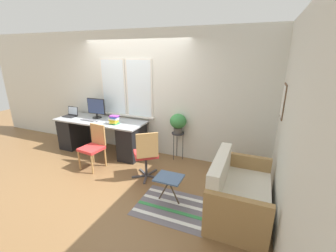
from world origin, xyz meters
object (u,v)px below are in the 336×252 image
(keyboard, at_px, (88,120))
(folding_stool, at_px, (169,180))
(plant_stand, at_px, (178,136))
(book_stack, at_px, (114,120))
(monitor, at_px, (96,108))
(potted_plant, at_px, (178,122))
(couch_loveseat, at_px, (237,195))
(desk_chair_wooden, at_px, (94,146))
(office_chair_swivel, at_px, (146,154))
(laptop, at_px, (71,114))
(mouse, at_px, (97,121))

(keyboard, xyz_separation_m, folding_stool, (2.40, -1.05, -0.38))
(plant_stand, distance_m, folding_stool, 1.54)
(keyboard, relative_size, book_stack, 1.58)
(monitor, relative_size, potted_plant, 1.15)
(couch_loveseat, bearing_deg, monitor, 71.12)
(book_stack, height_order, desk_chair_wooden, book_stack)
(folding_stool, bearing_deg, keyboard, 156.46)
(keyboard, bearing_deg, office_chair_swivel, -17.63)
(laptop, bearing_deg, potted_plant, 6.52)
(mouse, bearing_deg, couch_loveseat, -15.77)
(book_stack, bearing_deg, potted_plant, 18.36)
(potted_plant, xyz_separation_m, folding_stool, (0.40, -1.48, -0.45))
(book_stack, xyz_separation_m, folding_stool, (1.70, -1.05, -0.47))
(plant_stand, xyz_separation_m, folding_stool, (0.40, -1.48, -0.14))
(book_stack, bearing_deg, folding_stool, -31.65)
(keyboard, distance_m, desk_chair_wooden, 0.86)
(laptop, height_order, mouse, laptop)
(mouse, height_order, potted_plant, potted_plant)
(plant_stand, bearing_deg, book_stack, -161.64)
(couch_loveseat, height_order, potted_plant, potted_plant)
(folding_stool, bearing_deg, plant_stand, 105.04)
(monitor, distance_m, office_chair_swivel, 1.98)
(mouse, height_order, desk_chair_wooden, desk_chair_wooden)
(mouse, bearing_deg, monitor, 128.92)
(monitor, relative_size, mouse, 6.76)
(mouse, bearing_deg, book_stack, 0.32)
(mouse, bearing_deg, plant_stand, 13.88)
(mouse, distance_m, desk_chair_wooden, 0.72)
(plant_stand, bearing_deg, potted_plant, 45.00)
(laptop, bearing_deg, folding_stool, -21.17)
(mouse, relative_size, potted_plant, 0.17)
(keyboard, relative_size, office_chair_swivel, 0.38)
(desk_chair_wooden, height_order, folding_stool, desk_chair_wooden)
(plant_stand, bearing_deg, folding_stool, -74.96)
(book_stack, bearing_deg, keyboard, 180.00)
(desk_chair_wooden, height_order, potted_plant, potted_plant)
(laptop, height_order, book_stack, laptop)
(laptop, distance_m, folding_stool, 3.29)
(laptop, relative_size, monitor, 0.64)
(mouse, relative_size, book_stack, 0.31)
(office_chair_swivel, distance_m, folding_stool, 0.81)
(book_stack, bearing_deg, desk_chair_wooden, -102.72)
(laptop, distance_m, book_stack, 1.35)
(monitor, bearing_deg, potted_plant, 5.09)
(keyboard, height_order, office_chair_swivel, office_chair_swivel)
(monitor, height_order, plant_stand, monitor)
(book_stack, xyz_separation_m, desk_chair_wooden, (-0.13, -0.56, -0.40))
(potted_plant, bearing_deg, book_stack, -161.64)
(laptop, relative_size, book_stack, 1.34)
(monitor, relative_size, book_stack, 2.11)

